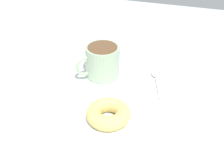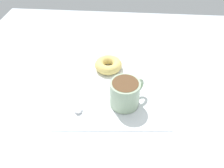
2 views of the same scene
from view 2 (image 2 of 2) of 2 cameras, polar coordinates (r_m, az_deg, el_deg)
The scene contains 5 objects.
ground_plane at distance 70.21cm, azimuth 0.95°, elevation -3.00°, with size 120.00×120.00×2.00cm, color #B2BCC6.
napkin at distance 70.70cm, azimuth -0.00°, elevation -1.29°, with size 32.77×32.77×0.30cm, color white.
coffee_cup at distance 63.19cm, azimuth 3.49°, elevation -2.34°, with size 9.83×10.13×8.28cm.
donut at distance 77.52cm, azimuth -0.96°, elevation 5.03°, with size 9.61×9.61×3.26cm, color #E5C66B.
spoon at distance 65.90cm, azimuth -8.93°, elevation -5.41°, with size 12.72×4.63×0.90cm.
Camera 2 is at (49.16, 2.90, 49.03)cm, focal length 35.00 mm.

